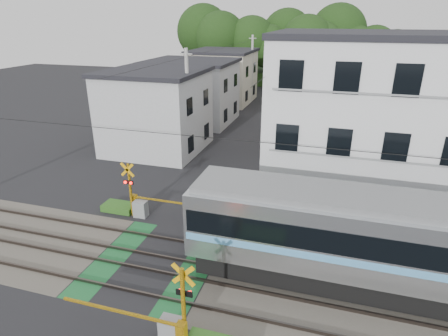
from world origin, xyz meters
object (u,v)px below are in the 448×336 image
(crossing_signal_far, at_px, (139,204))
(apartment_block, at_px, (364,121))
(crossing_signal_near, at_px, (172,326))
(pedestrian, at_px, (279,109))

(crossing_signal_far, relative_size, apartment_block, 0.46)
(crossing_signal_near, xyz_separation_m, apartment_block, (5.91, 13.15, 3.94))
(apartment_block, bearing_deg, crossing_signal_far, -152.22)
(crossing_signal_far, height_order, apartment_block, apartment_block)
(apartment_block, relative_size, pedestrian, 6.55)
(crossing_signal_near, distance_m, pedestrian, 31.48)
(crossing_signal_near, bearing_deg, apartment_block, 65.78)
(crossing_signal_far, bearing_deg, pedestrian, 81.30)
(crossing_signal_far, distance_m, apartment_block, 13.14)
(crossing_signal_far, bearing_deg, crossing_signal_near, -54.71)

